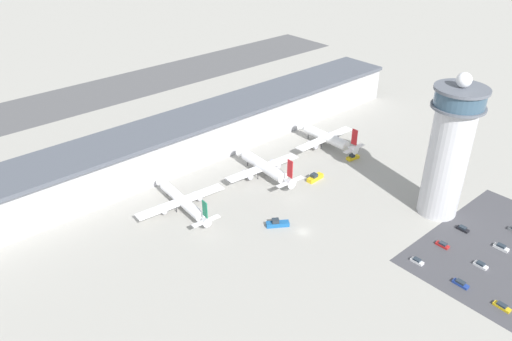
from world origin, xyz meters
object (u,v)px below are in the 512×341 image
(airplane_gate_alpha, at_px, (182,201))
(car_navy_sedan, at_px, (443,245))
(car_silver_sedan, at_px, (502,306))
(airplane_gate_charlie, at_px, (326,138))
(car_black_suv, at_px, (481,265))
(service_truck_fuel, at_px, (315,178))
(car_blue_compact, at_px, (417,261))
(control_tower, at_px, (449,149))
(car_green_van, at_px, (501,247))
(car_maroon_suv, at_px, (461,284))
(airplane_gate_bravo, at_px, (264,167))
(service_truck_catering, at_px, (353,157))
(service_truck_baggage, at_px, (277,224))
(car_yellow_taxi, at_px, (463,229))

(airplane_gate_alpha, distance_m, car_navy_sedan, 90.36)
(car_silver_sedan, bearing_deg, car_navy_sedan, 64.25)
(airplane_gate_charlie, distance_m, car_black_suv, 90.27)
(service_truck_fuel, xyz_separation_m, car_navy_sedan, (0.06, -56.59, -0.49))
(car_blue_compact, relative_size, car_black_suv, 0.97)
(car_blue_compact, height_order, car_black_suv, car_black_suv)
(control_tower, bearing_deg, car_green_van, -97.88)
(car_blue_compact, height_order, car_navy_sedan, car_navy_sedan)
(car_maroon_suv, relative_size, car_navy_sedan, 1.11)
(airplane_gate_bravo, distance_m, service_truck_fuel, 20.88)
(car_navy_sedan, bearing_deg, car_black_suv, -90.69)
(car_blue_compact, bearing_deg, control_tower, 21.01)
(car_maroon_suv, relative_size, car_black_suv, 1.11)
(control_tower, xyz_separation_m, service_truck_catering, (8.50, 45.34, -24.37))
(control_tower, distance_m, car_silver_sedan, 53.90)
(service_truck_fuel, bearing_deg, car_navy_sedan, -89.94)
(airplane_gate_bravo, height_order, car_navy_sedan, airplane_gate_bravo)
(service_truck_fuel, distance_m, car_green_van, 71.13)
(car_blue_compact, bearing_deg, car_navy_sedan, -4.12)
(airplane_gate_bravo, distance_m, airplane_gate_charlie, 38.81)
(service_truck_baggage, height_order, car_yellow_taxi, service_truck_baggage)
(car_maroon_suv, bearing_deg, control_tower, 41.45)
(service_truck_fuel, xyz_separation_m, car_green_van, (13.11, -69.91, -0.43))
(service_truck_catering, height_order, car_navy_sedan, service_truck_catering)
(car_black_suv, bearing_deg, service_truck_fuel, 89.92)
(airplane_gate_bravo, relative_size, car_blue_compact, 8.25)
(service_truck_fuel, relative_size, car_black_suv, 1.82)
(car_yellow_taxi, bearing_deg, car_green_van, -90.30)
(service_truck_baggage, relative_size, car_maroon_suv, 1.67)
(service_truck_baggage, bearing_deg, car_navy_sedan, -53.15)
(car_blue_compact, bearing_deg, service_truck_catering, 55.95)
(car_silver_sedan, relative_size, car_navy_sedan, 1.12)
(car_black_suv, height_order, car_silver_sedan, car_black_suv)
(car_green_van, bearing_deg, service_truck_baggage, 128.76)
(airplane_gate_charlie, distance_m, car_navy_sedan, 77.69)
(service_truck_catering, distance_m, car_maroon_suv, 80.47)
(service_truck_fuel, height_order, car_yellow_taxi, service_truck_fuel)
(airplane_gate_bravo, height_order, service_truck_catering, airplane_gate_bravo)
(airplane_gate_charlie, bearing_deg, service_truck_baggage, -153.13)
(service_truck_fuel, distance_m, car_yellow_taxi, 57.97)
(car_yellow_taxi, bearing_deg, airplane_gate_charlie, 80.60)
(control_tower, relative_size, airplane_gate_charlie, 1.56)
(car_silver_sedan, bearing_deg, airplane_gate_bravo, 90.68)
(airplane_gate_alpha, bearing_deg, airplane_gate_bravo, -2.74)
(car_blue_compact, distance_m, car_silver_sedan, 26.67)
(airplane_gate_bravo, xyz_separation_m, airplane_gate_charlie, (38.79, 1.22, 0.04))
(service_truck_catering, relative_size, car_black_suv, 1.43)
(airplane_gate_charlie, height_order, car_maroon_suv, airplane_gate_charlie)
(control_tower, distance_m, car_black_suv, 39.31)
(service_truck_baggage, distance_m, car_silver_sedan, 72.56)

